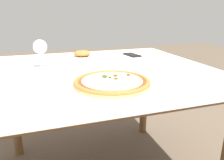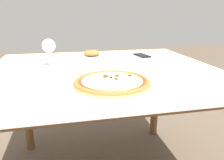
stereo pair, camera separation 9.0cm
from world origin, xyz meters
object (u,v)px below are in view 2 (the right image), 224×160
object	(u,v)px
pizza_plate	(112,83)
wine_glass_far_left	(49,46)
side_plate	(92,54)
cell_phone	(142,55)
fork	(58,81)
dining_table	(104,83)

from	to	relation	value
pizza_plate	wine_glass_far_left	distance (m)	0.51
pizza_plate	side_plate	distance (m)	0.64
pizza_plate	side_plate	bearing A→B (deg)	90.30
side_plate	wine_glass_far_left	bearing A→B (deg)	-141.92
cell_phone	side_plate	bearing A→B (deg)	172.95
pizza_plate	wine_glass_far_left	bearing A→B (deg)	122.39
fork	pizza_plate	bearing A→B (deg)	-29.36
fork	wine_glass_far_left	world-z (taller)	wine_glass_far_left
dining_table	fork	bearing A→B (deg)	-145.25
fork	cell_phone	size ratio (longest dim) A/B	1.10
cell_phone	side_plate	distance (m)	0.35
fork	cell_phone	bearing A→B (deg)	39.58
dining_table	cell_phone	distance (m)	0.45
cell_phone	side_plate	xyz separation A→B (m)	(-0.35, 0.04, 0.01)
wine_glass_far_left	cell_phone	distance (m)	0.65
dining_table	cell_phone	bearing A→B (deg)	42.78
fork	wine_glass_far_left	bearing A→B (deg)	99.18
dining_table	cell_phone	size ratio (longest dim) A/B	8.10
dining_table	side_plate	bearing A→B (deg)	93.79
dining_table	fork	size ratio (longest dim) A/B	7.33
fork	wine_glass_far_left	size ratio (longest dim) A/B	1.08
pizza_plate	cell_phone	world-z (taller)	pizza_plate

